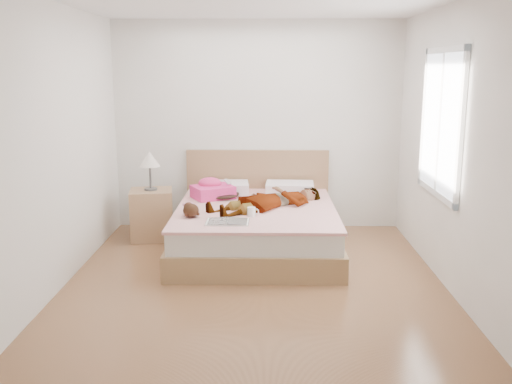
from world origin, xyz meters
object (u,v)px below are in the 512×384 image
woman (270,197)px  phone (227,182)px  coffee_mug (252,212)px  plush_toy (191,210)px  nightstand (152,210)px  magazine (228,222)px  bed (256,225)px  towel (212,190)px

woman → phone: 0.65m
woman → coffee_mug: woman is taller
phone → plush_toy: 0.94m
coffee_mug → nightstand: 1.51m
magazine → plush_toy: 0.46m
coffee_mug → plush_toy: 0.63m
bed → coffee_mug: 0.57m
woman → coffee_mug: size_ratio=12.02×
bed → plush_toy: (-0.67, -0.52, 0.31)m
towel → nightstand: nightstand is taller
plush_toy → phone: bearing=69.8°
bed → nightstand: size_ratio=1.97×
coffee_mug → plush_toy: bearing=-177.7°
woman → bed: 0.37m
woman → towel: 0.79m
coffee_mug → plush_toy: plush_toy is taller
towel → phone: bearing=-0.6°
bed → nightstand: bearing=163.9°
bed → coffee_mug: bed is taller
woman → nightstand: nightstand is taller
woman → nightstand: 1.49m
coffee_mug → nightstand: nightstand is taller
woman → magazine: bearing=-68.6°
nightstand → magazine: bearing=-48.5°
nightstand → coffee_mug: bearing=-35.2°
woman → nightstand: size_ratio=1.39×
woman → plush_toy: bearing=-97.3°
nightstand → towel: bearing=-0.2°
plush_toy → towel: bearing=80.8°
bed → towel: bed is taller
coffee_mug → nightstand: (-1.22, 0.86, -0.21)m
magazine → bed: bearing=69.9°
woman → coffee_mug: 0.50m
woman → nightstand: bearing=-143.5°
phone → towel: (-0.18, 0.00, -0.10)m
woman → coffee_mug: (-0.19, -0.45, -0.05)m
phone → nightstand: nightstand is taller
bed → towel: size_ratio=3.66×
phone → towel: size_ratio=0.18×
bed → magazine: 0.83m
towel → coffee_mug: towel is taller
woman → phone: phone is taller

